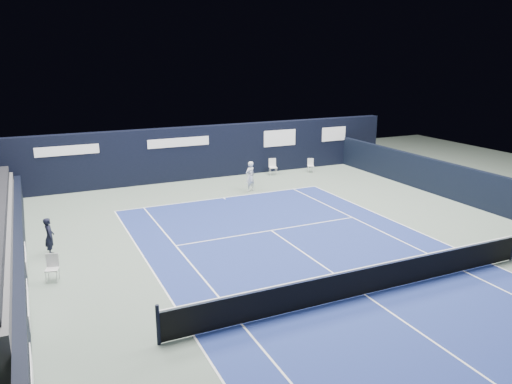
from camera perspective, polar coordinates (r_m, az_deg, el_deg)
ground at (r=17.41m, az=8.32°, el=-8.84°), size 48.00×48.00×0.00m
court_surface at (r=15.95m, az=12.32°, el=-11.40°), size 10.97×23.77×0.01m
enclosure_wall_right at (r=26.64m, az=22.79°, el=0.70°), size 0.30×22.00×1.80m
folding_chair_back_a at (r=30.59m, az=1.92°, el=3.05°), size 0.53×0.52×1.00m
folding_chair_back_b at (r=31.48m, az=6.26°, el=3.17°), size 0.49×0.48×0.86m
line_judge_chair at (r=17.61m, az=-22.26°, el=-7.80°), size 0.49×0.48×0.90m
line_judge at (r=19.70m, az=-22.54°, el=-4.74°), size 0.35×0.53×1.43m
court_markings at (r=15.95m, az=12.32°, el=-11.38°), size 11.03×23.83×0.00m
tennis_net at (r=15.73m, az=12.42°, el=-9.76°), size 12.90×0.10×1.10m
back_sponsor_wall at (r=29.60m, az=-7.06°, el=4.46°), size 26.00×0.63×3.10m
side_barrier_left at (r=18.36m, az=-25.33°, el=-6.91°), size 0.33×22.00×1.20m
tennis_player at (r=26.75m, az=-0.68°, el=1.80°), size 0.70×0.91×1.64m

